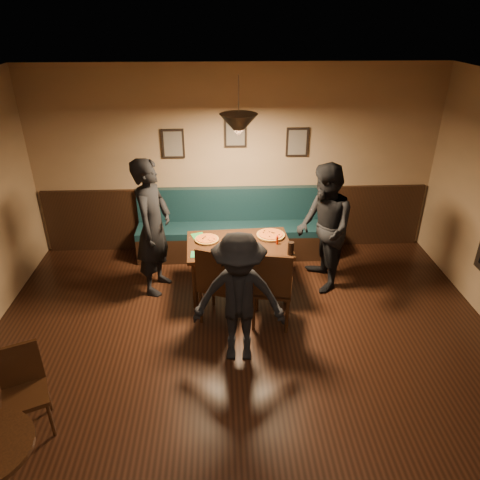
{
  "coord_description": "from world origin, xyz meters",
  "views": [
    {
      "loc": [
        -0.23,
        -2.93,
        3.44
      ],
      "look_at": [
        -0.01,
        1.85,
        0.95
      ],
      "focal_mm": 33.51,
      "sensor_mm": 36.0,
      "label": 1
    }
  ],
  "objects": [
    {
      "name": "booth_bench",
      "position": [
        0.0,
        3.2,
        0.5
      ],
      "size": [
        3.0,
        0.6,
        1.0
      ],
      "primitive_type": null,
      "color": "#0F232D",
      "rests_on": "ground"
    },
    {
      "name": "napkin_b",
      "position": [
        -0.54,
        1.93,
        0.72
      ],
      "size": [
        0.17,
        0.17,
        0.01
      ],
      "primitive_type": "cube",
      "rotation": [
        0.0,
        0.0,
        0.0
      ],
      "color": "#1F743B",
      "rests_on": "dining_table"
    },
    {
      "name": "pendant_lamp",
      "position": [
        -0.01,
        2.2,
        2.25
      ],
      "size": [
        0.44,
        0.44,
        0.25
      ],
      "primitive_type": "cone",
      "rotation": [
        3.14,
        0.0,
        0.0
      ],
      "color": "black",
      "rests_on": "ceiling"
    },
    {
      "name": "wainscot",
      "position": [
        0.0,
        3.47,
        0.5
      ],
      "size": [
        5.88,
        0.06,
        1.0
      ],
      "primitive_type": "cube",
      "color": "black",
      "rests_on": "ground"
    },
    {
      "name": "chair_near_right",
      "position": [
        0.36,
        1.5,
        0.52
      ],
      "size": [
        0.54,
        0.54,
        1.04
      ],
      "primitive_type": null,
      "rotation": [
        0.0,
        0.0,
        -0.19
      ],
      "color": "black",
      "rests_on": "floor"
    },
    {
      "name": "floor",
      "position": [
        0.0,
        0.0,
        0.0
      ],
      "size": [
        7.0,
        7.0,
        0.0
      ],
      "primitive_type": "plane",
      "color": "black",
      "rests_on": "ground"
    },
    {
      "name": "diner_left",
      "position": [
        -1.11,
        2.31,
        0.92
      ],
      "size": [
        0.6,
        0.76,
        1.84
      ],
      "primitive_type": "imported",
      "rotation": [
        0.0,
        0.0,
        1.31
      ],
      "color": "black",
      "rests_on": "floor"
    },
    {
      "name": "diner_right",
      "position": [
        1.11,
        2.28,
        0.87
      ],
      "size": [
        0.73,
        0.9,
        1.74
      ],
      "primitive_type": "imported",
      "rotation": [
        0.0,
        0.0,
        -1.48
      ],
      "color": "black",
      "rests_on": "floor"
    },
    {
      "name": "cutlery_set",
      "position": [
        -0.08,
        1.87,
        0.72
      ],
      "size": [
        0.16,
        0.09,
        0.0
      ],
      "primitive_type": "cube",
      "rotation": [
        0.0,
        0.0,
        1.13
      ],
      "color": "silver",
      "rests_on": "dining_table"
    },
    {
      "name": "pizza_a",
      "position": [
        -0.43,
        2.31,
        0.73
      ],
      "size": [
        0.39,
        0.39,
        0.04
      ],
      "primitive_type": "cylinder",
      "rotation": [
        0.0,
        0.0,
        0.28
      ],
      "color": "orange",
      "rests_on": "dining_table"
    },
    {
      "name": "dining_table",
      "position": [
        -0.01,
        2.2,
        0.36
      ],
      "size": [
        1.38,
        0.93,
        0.72
      ],
      "primitive_type": "cube",
      "rotation": [
        0.0,
        0.0,
        0.05
      ],
      "color": "black",
      "rests_on": "floor"
    },
    {
      "name": "picture_right",
      "position": [
        0.9,
        3.47,
        1.7
      ],
      "size": [
        0.32,
        0.04,
        0.42
      ],
      "primitive_type": "cube",
      "color": "black",
      "rests_on": "wall_back"
    },
    {
      "name": "picture_center",
      "position": [
        0.0,
        3.47,
        1.85
      ],
      "size": [
        0.32,
        0.04,
        0.42
      ],
      "primitive_type": "cube",
      "color": "black",
      "rests_on": "wall_back"
    },
    {
      "name": "wall_back",
      "position": [
        0.0,
        3.5,
        1.4
      ],
      "size": [
        6.0,
        0.0,
        6.0
      ],
      "primitive_type": "plane",
      "rotation": [
        1.57,
        0.0,
        0.0
      ],
      "color": "#8C704F",
      "rests_on": "ground"
    },
    {
      "name": "diner_front",
      "position": [
        -0.06,
        0.9,
        0.75
      ],
      "size": [
        1.01,
        0.63,
        1.5
      ],
      "primitive_type": "imported",
      "rotation": [
        0.0,
        0.0,
        -0.08
      ],
      "color": "black",
      "rests_on": "floor"
    },
    {
      "name": "ceiling",
      "position": [
        0.0,
        0.0,
        2.8
      ],
      "size": [
        7.0,
        7.0,
        0.0
      ],
      "primitive_type": "plane",
      "rotation": [
        3.14,
        0.0,
        0.0
      ],
      "color": "silver",
      "rests_on": "ground"
    },
    {
      "name": "napkin_a",
      "position": [
        -0.55,
        2.45,
        0.72
      ],
      "size": [
        0.21,
        0.21,
        0.01
      ],
      "primitive_type": "cube",
      "rotation": [
        0.0,
        0.0,
        0.34
      ],
      "color": "#217C31",
      "rests_on": "dining_table"
    },
    {
      "name": "pizza_c",
      "position": [
        0.43,
        2.39,
        0.74
      ],
      "size": [
        0.39,
        0.39,
        0.04
      ],
      "primitive_type": "cylinder",
      "rotation": [
        0.0,
        0.0,
        0.03
      ],
      "color": "orange",
      "rests_on": "dining_table"
    },
    {
      "name": "soda_glass",
      "position": [
        0.62,
        1.89,
        0.8
      ],
      "size": [
        0.1,
        0.1,
        0.17
      ],
      "primitive_type": "cylinder",
      "rotation": [
        0.0,
        0.0,
        0.29
      ],
      "color": "black",
      "rests_on": "dining_table"
    },
    {
      "name": "picture_left",
      "position": [
        -0.9,
        3.47,
        1.7
      ],
      "size": [
        0.32,
        0.04,
        0.42
      ],
      "primitive_type": "cube",
      "color": "black",
      "rests_on": "wall_back"
    },
    {
      "name": "cafe_chair_far",
      "position": [
        -1.99,
        0.01,
        0.42
      ],
      "size": [
        0.49,
        0.49,
        0.84
      ],
      "primitive_type": null,
      "rotation": [
        0.0,
        0.0,
        3.55
      ],
      "color": "black",
      "rests_on": "floor"
    },
    {
      "name": "tabasco_bottle",
      "position": [
        0.49,
        2.17,
        0.78
      ],
      "size": [
        0.03,
        0.03,
        0.13
      ],
      "primitive_type": "cylinder",
      "rotation": [
        0.0,
        0.0,
        -0.06
      ],
      "color": "#9B1C05",
      "rests_on": "dining_table"
    },
    {
      "name": "pizza_b",
      "position": [
        -0.01,
        2.04,
        0.74
      ],
      "size": [
        0.4,
        0.4,
        0.04
      ],
      "primitive_type": "cylinder",
      "rotation": [
        0.0,
        0.0,
        -0.04
      ],
      "color": "orange",
      "rests_on": "dining_table"
    },
    {
      "name": "chair_near_left",
      "position": [
        -0.24,
        1.61,
        0.52
      ],
      "size": [
        0.59,
        0.59,
        1.03
      ],
      "primitive_type": null,
      "rotation": [
        0.0,
        0.0,
        -0.38
      ],
      "color": "black",
      "rests_on": "floor"
    }
  ]
}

